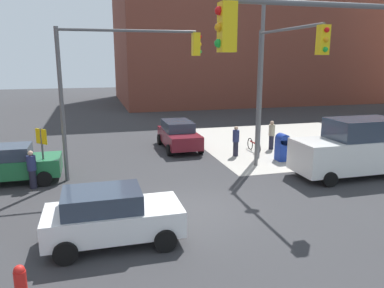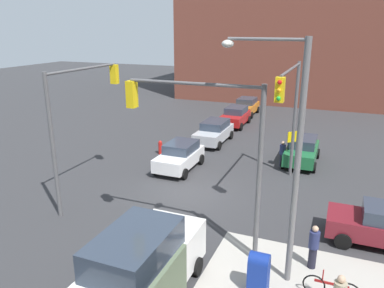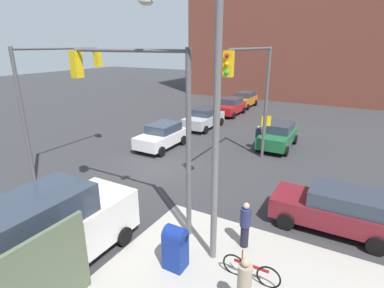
% 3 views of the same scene
% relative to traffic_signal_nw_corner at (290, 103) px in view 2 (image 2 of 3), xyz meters
% --- Properties ---
extents(ground_plane, '(120.00, 120.00, 0.00)m').
position_rel_traffic_signal_nw_corner_xyz_m(ground_plane, '(2.10, -4.50, -4.67)').
color(ground_plane, '#333335').
extents(building_brick_west, '(16.00, 28.00, 21.12)m').
position_rel_traffic_signal_nw_corner_xyz_m(building_brick_west, '(-29.90, -2.41, 5.89)').
color(building_brick_west, brown).
rests_on(building_brick_west, ground).
extents(traffic_signal_nw_corner, '(6.22, 0.36, 6.50)m').
position_rel_traffic_signal_nw_corner_xyz_m(traffic_signal_nw_corner, '(0.00, 0.00, 0.00)').
color(traffic_signal_nw_corner, '#59595B').
rests_on(traffic_signal_nw_corner, ground).
extents(traffic_signal_se_corner, '(5.38, 0.36, 6.50)m').
position_rel_traffic_signal_nw_corner_xyz_m(traffic_signal_se_corner, '(4.55, -9.00, -0.05)').
color(traffic_signal_se_corner, '#59595B').
rests_on(traffic_signal_se_corner, ground).
extents(traffic_signal_ne_corner, '(0.36, 5.28, 6.50)m').
position_rel_traffic_signal_nw_corner_xyz_m(traffic_signal_ne_corner, '(6.60, -2.01, -0.06)').
color(traffic_signal_ne_corner, '#59595B').
rests_on(traffic_signal_ne_corner, ground).
extents(street_lamp_corner, '(0.56, 2.67, 8.00)m').
position_rel_traffic_signal_nw_corner_xyz_m(street_lamp_corner, '(7.27, 0.93, 0.03)').
color(street_lamp_corner, slate).
rests_on(street_lamp_corner, ground).
extents(warning_sign_two_way, '(0.48, 0.48, 2.40)m').
position_rel_traffic_signal_nw_corner_xyz_m(warning_sign_two_way, '(-3.30, -0.15, -3.04)').
color(warning_sign_two_way, '#4C4C4C').
rests_on(warning_sign_two_way, ground).
extents(mailbox_blue, '(0.56, 0.64, 1.43)m').
position_rel_traffic_signal_nw_corner_xyz_m(mailbox_blue, '(8.30, 0.50, -3.91)').
color(mailbox_blue, navy).
rests_on(mailbox_blue, ground).
extents(fire_hydrant, '(0.26, 0.26, 0.94)m').
position_rel_traffic_signal_nw_corner_xyz_m(fire_hydrant, '(-2.90, -8.70, -4.19)').
color(fire_hydrant, red).
rests_on(fire_hydrant, ground).
extents(coupe_silver, '(4.35, 2.02, 1.62)m').
position_rel_traffic_signal_nw_corner_xyz_m(coupe_silver, '(-6.77, -6.20, -3.83)').
color(coupe_silver, '#B7BABF').
rests_on(coupe_silver, ground).
extents(coupe_orange, '(3.94, 2.02, 1.62)m').
position_rel_traffic_signal_nw_corner_xyz_m(coupe_orange, '(-16.72, -6.32, -3.83)').
color(coupe_orange, orange).
rests_on(coupe_orange, ground).
extents(hatchback_red, '(4.01, 2.02, 1.62)m').
position_rel_traffic_signal_nw_corner_xyz_m(hatchback_red, '(-12.27, -6.13, -3.83)').
color(hatchback_red, '#B21919').
rests_on(hatchback_red, ground).
extents(coupe_green, '(4.03, 2.02, 1.62)m').
position_rel_traffic_signal_nw_corner_xyz_m(coupe_green, '(-4.74, 0.34, -3.83)').
color(coupe_green, '#1E6638').
rests_on(coupe_green, ground).
extents(sedan_white, '(3.86, 2.02, 1.62)m').
position_rel_traffic_signal_nw_corner_xyz_m(sedan_white, '(-0.84, -6.34, -3.83)').
color(sedan_white, white).
rests_on(sedan_white, ground).
extents(van_white_delivery, '(5.40, 2.32, 2.62)m').
position_rel_traffic_signal_nw_corner_xyz_m(van_white_delivery, '(10.15, -2.70, -3.39)').
color(van_white_delivery, white).
rests_on(van_white_delivery, ground).
extents(pedestrian_crossing, '(0.36, 0.36, 1.67)m').
position_rel_traffic_signal_nw_corner_xyz_m(pedestrian_crossing, '(6.30, 2.00, -3.81)').
color(pedestrian_crossing, navy).
rests_on(pedestrian_crossing, ground).
extents(pedestrian_waiting, '(0.36, 0.36, 1.59)m').
position_rel_traffic_signal_nw_corner_xyz_m(pedestrian_waiting, '(-3.70, -0.70, -3.85)').
color(pedestrian_waiting, navy).
rests_on(pedestrian_waiting, ground).
extents(bicycle_leaning_on_fence, '(0.05, 1.75, 0.97)m').
position_rel_traffic_signal_nw_corner_xyz_m(bicycle_leaning_on_fence, '(7.70, 2.70, -4.33)').
color(bicycle_leaning_on_fence, black).
rests_on(bicycle_leaning_on_fence, ground).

